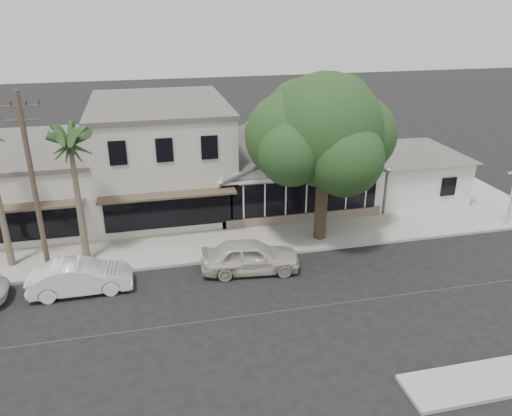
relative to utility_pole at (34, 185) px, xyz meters
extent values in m
plane|color=black|center=(9.00, -5.20, -4.79)|extent=(140.00, 140.00, 0.00)
cube|color=#9E9991|center=(1.00, 1.55, -4.71)|extent=(90.00, 3.50, 0.15)
cube|color=white|center=(14.00, 7.30, -3.29)|extent=(10.00, 8.00, 3.00)
cube|color=black|center=(14.00, 3.24, -3.04)|extent=(8.80, 0.10, 2.00)
cube|color=#60564C|center=(14.00, 3.25, -4.44)|extent=(9.60, 0.18, 0.70)
cube|color=white|center=(22.20, 6.30, -3.29)|extent=(6.00, 6.00, 3.00)
cube|color=white|center=(25.40, 0.10, -3.14)|extent=(0.12, 0.12, 3.30)
cube|color=#B8B3A6|center=(6.00, 8.30, -1.54)|extent=(8.00, 10.00, 6.50)
cube|color=silver|center=(-3.00, 8.30, -2.69)|extent=(10.00, 10.00, 4.20)
cylinder|color=brown|center=(0.00, 0.00, -0.29)|extent=(0.24, 0.24, 9.00)
cube|color=brown|center=(0.00, 0.00, 3.51)|extent=(1.80, 0.12, 0.12)
cube|color=brown|center=(0.00, 0.00, 2.91)|extent=(1.40, 0.12, 0.12)
imported|color=beige|center=(9.60, -1.51, -3.96)|extent=(5.02, 2.46, 1.65)
imported|color=white|center=(1.63, -1.61, -4.03)|extent=(4.62, 1.68, 1.51)
cylinder|color=#433328|center=(14.12, 1.05, -2.97)|extent=(0.68, 0.68, 3.65)
sphere|color=#1D3D18|center=(14.12, 1.05, 1.48)|extent=(5.92, 5.92, 5.92)
sphere|color=#1D3D18|center=(16.18, 1.73, 0.91)|extent=(4.33, 4.33, 4.33)
sphere|color=#1D3D18|center=(12.30, 1.50, 1.14)|extent=(4.56, 4.56, 4.56)
sphere|color=#1D3D18|center=(14.58, -0.66, 0.45)|extent=(3.87, 3.87, 3.87)
sphere|color=#1D3D18|center=(13.44, 2.87, 1.82)|extent=(4.10, 4.10, 4.10)
sphere|color=#1D3D18|center=(15.49, 2.64, 2.27)|extent=(3.65, 3.65, 3.65)
sphere|color=#1D3D18|center=(12.07, 0.14, 0.68)|extent=(3.42, 3.42, 3.42)
cone|color=#726651|center=(1.62, 1.23, -1.72)|extent=(0.40, 0.40, 6.14)
camera|label=1|loc=(5.02, -22.67, 7.70)|focal=35.00mm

